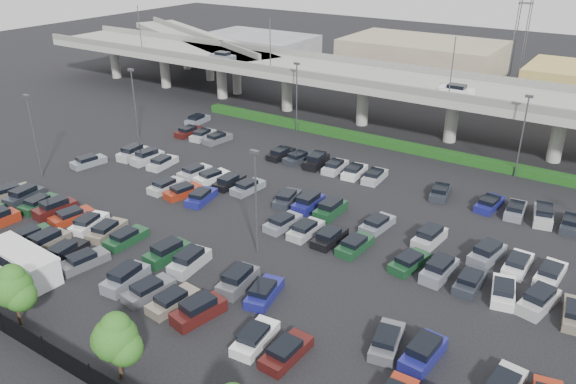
{
  "coord_description": "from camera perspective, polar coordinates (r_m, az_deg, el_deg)",
  "views": [
    {
      "loc": [
        27.5,
        -44.56,
        27.69
      ],
      "look_at": [
        -2.6,
        1.26,
        2.0
      ],
      "focal_mm": 35.0,
      "sensor_mm": 36.0,
      "label": 1
    }
  ],
  "objects": [
    {
      "name": "shuttle_bus",
      "position": [
        54.59,
        -25.38,
        -6.38
      ],
      "size": [
        8.15,
        3.23,
        2.57
      ],
      "color": "silver",
      "rests_on": "ground"
    },
    {
      "name": "ground",
      "position": [
        59.23,
        1.43,
        -2.77
      ],
      "size": [
        280.0,
        280.0,
        0.0
      ],
      "primitive_type": "plane",
      "color": "black"
    },
    {
      "name": "comm_tower",
      "position": [
        121.47,
        23.1,
        17.53
      ],
      "size": [
        2.4,
        2.4,
        30.0
      ],
      "color": "#4C4D52",
      "rests_on": "ground"
    },
    {
      "name": "fence",
      "position": [
        41.84,
        -20.34,
        -16.61
      ],
      "size": [
        70.0,
        0.1,
        2.0
      ],
      "color": "black",
      "rests_on": "ground"
    },
    {
      "name": "parked_cars",
      "position": [
        55.82,
        -1.1,
        -3.91
      ],
      "size": [
        63.12,
        41.59,
        1.67
      ],
      "color": "maroon",
      "rests_on": "ground"
    },
    {
      "name": "hedge",
      "position": [
        79.57,
        11.05,
        4.69
      ],
      "size": [
        66.0,
        1.6,
        1.1
      ],
      "primitive_type": "cube",
      "color": "#103710",
      "rests_on": "ground"
    },
    {
      "name": "distant_buildings",
      "position": [
        110.08,
        24.99,
        10.24
      ],
      "size": [
        138.0,
        24.0,
        9.0
      ],
      "color": "slate",
      "rests_on": "ground"
    },
    {
      "name": "light_poles",
      "position": [
        60.23,
        -0.83,
        4.24
      ],
      "size": [
        66.9,
        48.38,
        10.3
      ],
      "color": "#4C4D52",
      "rests_on": "ground"
    },
    {
      "name": "tree_row",
      "position": [
        40.34,
        -18.55,
        -13.25
      ],
      "size": [
        65.07,
        3.66,
        5.94
      ],
      "color": "#332316",
      "rests_on": "ground"
    },
    {
      "name": "on_ramp",
      "position": [
        120.19,
        -9.13,
        14.83
      ],
      "size": [
        50.93,
        30.13,
        8.8
      ],
      "color": "gray",
      "rests_on": "ground"
    },
    {
      "name": "overpass",
      "position": [
        84.01,
        13.18,
        10.18
      ],
      "size": [
        150.0,
        13.0,
        15.8
      ],
      "color": "gray",
      "rests_on": "ground"
    }
  ]
}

